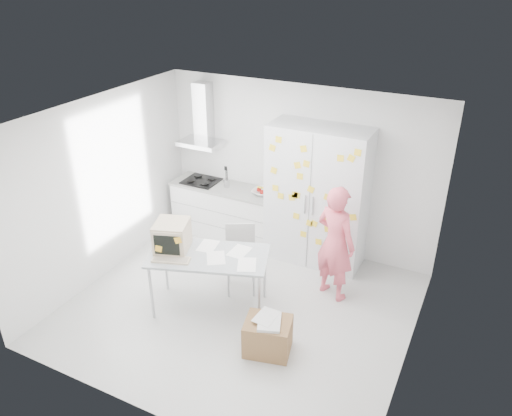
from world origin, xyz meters
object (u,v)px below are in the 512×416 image
at_px(desk, 185,245).
at_px(chair, 241,254).
at_px(person, 335,243).
at_px(cardboard_box, 268,336).

height_order(desk, chair, desk).
relative_size(desk, chair, 1.77).
bearing_deg(chair, person, -10.76).
bearing_deg(cardboard_box, desk, 165.36).
bearing_deg(desk, chair, 36.98).
relative_size(person, cardboard_box, 2.64).
distance_m(person, desk, 2.04).
bearing_deg(person, desk, 53.17).
xyz_separation_m(desk, chair, (0.46, 0.68, -0.39)).
relative_size(desk, cardboard_box, 2.70).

